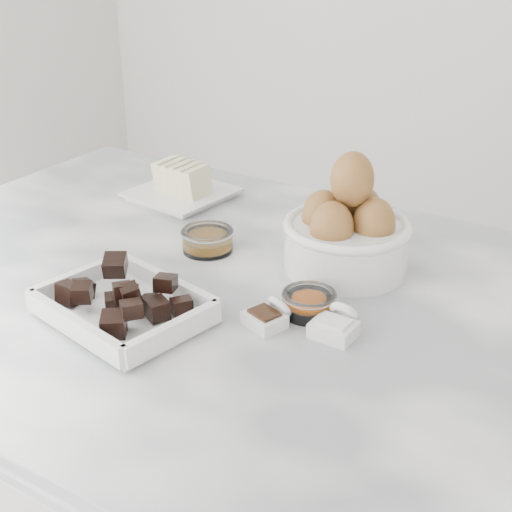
{
  "coord_description": "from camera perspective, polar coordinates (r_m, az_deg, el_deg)",
  "views": [
    {
      "loc": [
        0.49,
        -0.72,
        1.41
      ],
      "look_at": [
        0.02,
        0.03,
        0.98
      ],
      "focal_mm": 50.0,
      "sensor_mm": 36.0,
      "label": 1
    }
  ],
  "objects": [
    {
      "name": "marble_slab",
      "position": [
        1.0,
        -1.88,
        -3.47
      ],
      "size": [
        1.2,
        0.8,
        0.04
      ],
      "primitive_type": "cube",
      "color": "white",
      "rests_on": "cabinet"
    },
    {
      "name": "chocolate_dish",
      "position": [
        0.92,
        -10.62,
        -3.68
      ],
      "size": [
        0.24,
        0.2,
        0.06
      ],
      "color": "white",
      "rests_on": "marble_slab"
    },
    {
      "name": "butter_plate",
      "position": [
        1.3,
        -6.13,
        5.68
      ],
      "size": [
        0.18,
        0.18,
        0.07
      ],
      "color": "white",
      "rests_on": "marble_slab"
    },
    {
      "name": "sugar_ramekin",
      "position": [
        1.06,
        5.42,
        1.28
      ],
      "size": [
        0.09,
        0.09,
        0.06
      ],
      "color": "white",
      "rests_on": "marble_slab"
    },
    {
      "name": "egg_bowl",
      "position": [
        1.02,
        7.29,
        1.89
      ],
      "size": [
        0.19,
        0.19,
        0.18
      ],
      "color": "white",
      "rests_on": "marble_slab"
    },
    {
      "name": "honey_bowl",
      "position": [
        1.09,
        -3.9,
        1.31
      ],
      "size": [
        0.08,
        0.08,
        0.04
      ],
      "color": "white",
      "rests_on": "marble_slab"
    },
    {
      "name": "zest_bowl",
      "position": [
        0.92,
        4.26,
        -3.7
      ],
      "size": [
        0.07,
        0.07,
        0.03
      ],
      "color": "white",
      "rests_on": "marble_slab"
    },
    {
      "name": "vanilla_spoon",
      "position": [
        0.9,
        0.99,
        -4.82
      ],
      "size": [
        0.06,
        0.07,
        0.04
      ],
      "color": "white",
      "rests_on": "marble_slab"
    },
    {
      "name": "salt_spoon",
      "position": [
        0.88,
        6.44,
        -5.48
      ],
      "size": [
        0.05,
        0.07,
        0.04
      ],
      "color": "white",
      "rests_on": "marble_slab"
    }
  ]
}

